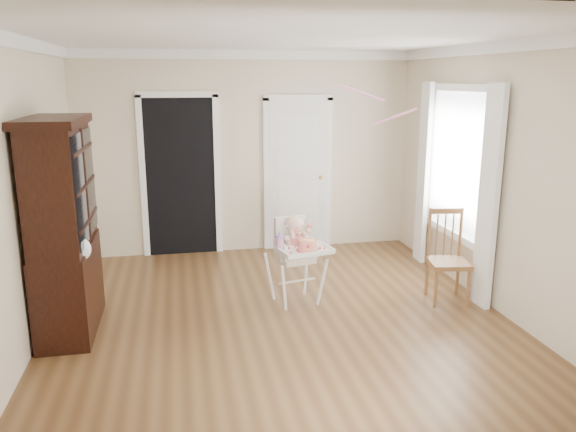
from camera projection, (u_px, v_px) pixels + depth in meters
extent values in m
plane|color=#53361C|center=(281.00, 322.00, 5.54)|extent=(5.00, 5.00, 0.00)
plane|color=white|center=(280.00, 36.00, 4.89)|extent=(5.00, 5.00, 0.00)
plane|color=beige|center=(247.00, 154.00, 7.60)|extent=(4.50, 0.00, 4.50)
plane|color=beige|center=(22.00, 198.00, 4.79)|extent=(0.00, 5.00, 5.00)
plane|color=beige|center=(500.00, 180.00, 5.64)|extent=(0.00, 5.00, 5.00)
cube|color=black|center=(181.00, 178.00, 7.48)|extent=(0.90, 0.03, 2.10)
cube|color=white|center=(143.00, 179.00, 7.39)|extent=(0.08, 0.05, 2.18)
cube|color=white|center=(218.00, 177.00, 7.57)|extent=(0.08, 0.05, 2.18)
cube|color=white|center=(177.00, 94.00, 7.22)|extent=(1.06, 0.05, 0.08)
cube|color=white|center=(298.00, 176.00, 7.78)|extent=(0.80, 0.05, 2.05)
cube|color=white|center=(267.00, 177.00, 7.70)|extent=(0.08, 0.05, 2.13)
cube|color=white|center=(328.00, 175.00, 7.87)|extent=(0.08, 0.05, 2.13)
sphere|color=gold|center=(321.00, 177.00, 7.82)|extent=(0.06, 0.06, 0.06)
cube|color=white|center=(460.00, 163.00, 6.39)|extent=(0.02, 1.20, 1.60)
cube|color=white|center=(464.00, 88.00, 6.18)|extent=(0.06, 1.36, 0.08)
cube|color=white|center=(489.00, 199.00, 5.69)|extent=(0.08, 0.28, 2.30)
cube|color=white|center=(423.00, 174.00, 7.17)|extent=(0.08, 0.28, 2.30)
cylinder|color=white|center=(284.00, 289.00, 5.72)|extent=(0.10, 0.13, 0.54)
cylinder|color=white|center=(322.00, 283.00, 5.88)|extent=(0.13, 0.10, 0.54)
cylinder|color=white|center=(270.00, 277.00, 6.07)|extent=(0.13, 0.10, 0.54)
cylinder|color=white|center=(306.00, 272.00, 6.24)|extent=(0.10, 0.13, 0.54)
cylinder|color=white|center=(297.00, 281.00, 5.94)|extent=(0.41, 0.11, 0.02)
cube|color=beige|center=(296.00, 258.00, 5.92)|extent=(0.41, 0.39, 0.07)
cube|color=beige|center=(281.00, 250.00, 5.83)|extent=(0.10, 0.31, 0.16)
cube|color=beige|center=(310.00, 246.00, 5.96)|extent=(0.10, 0.31, 0.16)
cube|color=beige|center=(290.00, 234.00, 6.00)|extent=(0.35, 0.13, 0.40)
cube|color=white|center=(304.00, 251.00, 5.69)|extent=(0.57, 0.46, 0.03)
cube|color=white|center=(312.00, 254.00, 5.53)|extent=(0.50, 0.13, 0.04)
ellipsoid|color=beige|center=(295.00, 244.00, 5.91)|extent=(0.24, 0.21, 0.26)
sphere|color=beige|center=(295.00, 225.00, 5.86)|extent=(0.22, 0.22, 0.18)
sphere|color=red|center=(297.00, 241.00, 5.85)|extent=(0.13, 0.13, 0.13)
sphere|color=red|center=(296.00, 231.00, 5.79)|extent=(0.07, 0.07, 0.07)
sphere|color=red|center=(310.00, 225.00, 5.85)|extent=(0.06, 0.06, 0.06)
cylinder|color=silver|center=(308.00, 250.00, 5.66)|extent=(0.24, 0.24, 0.01)
cylinder|color=#F12A3C|center=(308.00, 245.00, 5.65)|extent=(0.19, 0.19, 0.10)
cylinder|color=#F2E08C|center=(310.00, 241.00, 5.63)|extent=(0.08, 0.08, 0.02)
cylinder|color=#CB7CB4|center=(280.00, 244.00, 5.69)|extent=(0.07, 0.07, 0.12)
cylinder|color=#8E65B1|center=(280.00, 237.00, 5.67)|extent=(0.08, 0.08, 0.03)
cone|color=#8E65B1|center=(280.00, 233.00, 5.66)|extent=(0.03, 0.03, 0.04)
cube|color=black|center=(69.00, 287.00, 5.30)|extent=(0.47, 1.12, 0.84)
cube|color=black|center=(59.00, 186.00, 5.06)|extent=(0.43, 1.12, 1.12)
cube|color=black|center=(80.00, 191.00, 4.84)|extent=(0.02, 0.48, 0.98)
cube|color=black|center=(90.00, 180.00, 5.37)|extent=(0.02, 0.48, 0.98)
cube|color=black|center=(53.00, 121.00, 4.93)|extent=(0.50, 1.19, 0.07)
ellipsoid|color=white|center=(80.00, 249.00, 4.91)|extent=(0.19, 0.15, 0.20)
cube|color=brown|center=(448.00, 263.00, 5.96)|extent=(0.46, 0.46, 0.05)
cylinder|color=brown|center=(436.00, 288.00, 5.84)|extent=(0.03, 0.03, 0.43)
cylinder|color=brown|center=(468.00, 288.00, 5.85)|extent=(0.03, 0.03, 0.43)
cylinder|color=brown|center=(427.00, 277.00, 6.18)|extent=(0.03, 0.03, 0.43)
cylinder|color=brown|center=(458.00, 276.00, 6.19)|extent=(0.03, 0.03, 0.43)
cylinder|color=brown|center=(429.00, 233.00, 6.07)|extent=(0.03, 0.03, 0.55)
cylinder|color=brown|center=(461.00, 233.00, 6.08)|extent=(0.03, 0.03, 0.55)
cube|color=brown|center=(446.00, 211.00, 6.01)|extent=(0.36, 0.10, 0.06)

